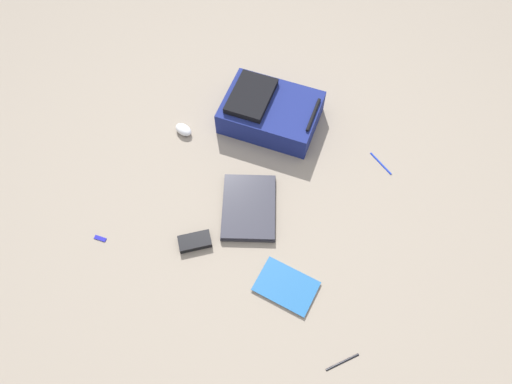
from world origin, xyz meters
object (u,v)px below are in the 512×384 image
at_px(book_blue, 286,286).
at_px(computer_mouse, 183,130).
at_px(usb_stick, 100,238).
at_px(power_brick, 195,241).
at_px(pen_blue, 343,362).
at_px(backpack, 270,111).
at_px(pen_black, 381,163).
at_px(laptop, 250,207).

bearing_deg(book_blue, computer_mouse, -127.38).
bearing_deg(usb_stick, power_brick, 108.54).
distance_m(book_blue, pen_blue, 0.36).
distance_m(backpack, usb_stick, 0.99).
bearing_deg(backpack, power_brick, -5.19).
xyz_separation_m(backpack, pen_black, (0.05, 0.58, -0.07)).
bearing_deg(backpack, pen_blue, 34.06).
xyz_separation_m(laptop, computer_mouse, (-0.28, -0.46, 0.01)).
distance_m(book_blue, pen_black, 0.76).
bearing_deg(laptop, computer_mouse, -121.26).
bearing_deg(book_blue, laptop, -135.80).
bearing_deg(computer_mouse, book_blue, 70.33).
bearing_deg(computer_mouse, power_brick, 47.87).
bearing_deg(power_brick, backpack, 174.81).
relative_size(book_blue, usb_stick, 4.82).
xyz_separation_m(book_blue, pen_blue, (0.20, 0.30, -0.00)).
relative_size(book_blue, pen_black, 1.79).
xyz_separation_m(laptop, pen_blue, (0.48, 0.57, -0.01)).
xyz_separation_m(power_brick, pen_blue, (0.24, 0.73, -0.01)).
relative_size(computer_mouse, pen_blue, 0.64).
distance_m(laptop, computer_mouse, 0.54).
bearing_deg(backpack, computer_mouse, -58.96).
xyz_separation_m(computer_mouse, pen_black, (-0.17, 0.95, -0.02)).
bearing_deg(book_blue, pen_blue, 56.05).
height_order(backpack, laptop, backpack).
xyz_separation_m(laptop, book_blue, (0.28, 0.27, -0.01)).
bearing_deg(pen_black, laptop, -47.50).
relative_size(power_brick, pen_black, 0.95).
distance_m(power_brick, pen_black, 0.95).
bearing_deg(power_brick, usb_stick, -71.46).
bearing_deg(laptop, usb_stick, -56.18).
relative_size(book_blue, computer_mouse, 2.86).
bearing_deg(pen_blue, pen_black, -175.13).
xyz_separation_m(computer_mouse, power_brick, (0.52, 0.30, -0.01)).
distance_m(laptop, usb_stick, 0.66).
relative_size(computer_mouse, power_brick, 0.65).
bearing_deg(usb_stick, laptop, 123.82).
bearing_deg(computer_mouse, usb_stick, 9.58).
relative_size(laptop, computer_mouse, 4.23).
relative_size(backpack, power_brick, 3.31).
height_order(book_blue, power_brick, power_brick).
bearing_deg(pen_blue, power_brick, -108.45).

